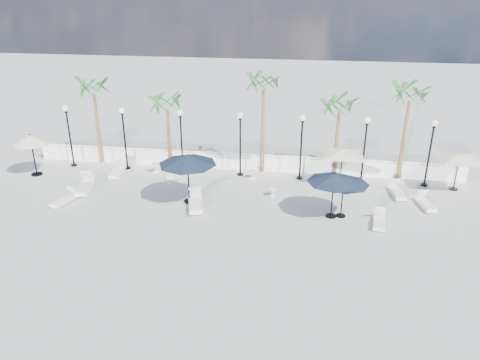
# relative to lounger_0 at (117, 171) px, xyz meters

# --- Properties ---
(ground) EXTENTS (100.00, 100.00, 0.00)m
(ground) POSITION_rel_lounger_0_xyz_m (7.26, -5.51, -0.24)
(ground) COLOR #A5A59F
(ground) RESTS_ON ground
(balustrade) EXTENTS (26.00, 0.30, 1.01)m
(balustrade) POSITION_rel_lounger_0_xyz_m (7.26, 1.99, 0.22)
(balustrade) COLOR white
(balustrade) RESTS_ON ground
(lamppost_0) EXTENTS (0.36, 0.36, 3.84)m
(lamppost_0) POSITION_rel_lounger_0_xyz_m (-3.24, 0.99, 2.25)
(lamppost_0) COLOR black
(lamppost_0) RESTS_ON ground
(lamppost_1) EXTENTS (0.36, 0.36, 3.84)m
(lamppost_1) POSITION_rel_lounger_0_xyz_m (0.26, 0.99, 2.25)
(lamppost_1) COLOR black
(lamppost_1) RESTS_ON ground
(lamppost_2) EXTENTS (0.36, 0.36, 3.84)m
(lamppost_2) POSITION_rel_lounger_0_xyz_m (3.76, 0.99, 2.25)
(lamppost_2) COLOR black
(lamppost_2) RESTS_ON ground
(lamppost_3) EXTENTS (0.36, 0.36, 3.84)m
(lamppost_3) POSITION_rel_lounger_0_xyz_m (7.26, 0.99, 2.25)
(lamppost_3) COLOR black
(lamppost_3) RESTS_ON ground
(lamppost_4) EXTENTS (0.36, 0.36, 3.84)m
(lamppost_4) POSITION_rel_lounger_0_xyz_m (10.76, 0.99, 2.25)
(lamppost_4) COLOR black
(lamppost_4) RESTS_ON ground
(lamppost_5) EXTENTS (0.36, 0.36, 3.84)m
(lamppost_5) POSITION_rel_lounger_0_xyz_m (14.26, 0.99, 2.25)
(lamppost_5) COLOR black
(lamppost_5) RESTS_ON ground
(lamppost_6) EXTENTS (0.36, 0.36, 3.84)m
(lamppost_6) POSITION_rel_lounger_0_xyz_m (17.76, 0.99, 2.25)
(lamppost_6) COLOR black
(lamppost_6) RESTS_ON ground
(palm_0) EXTENTS (2.60, 2.60, 5.50)m
(palm_0) POSITION_rel_lounger_0_xyz_m (-1.74, 1.79, 4.29)
(palm_0) COLOR brown
(palm_0) RESTS_ON ground
(palm_1) EXTENTS (2.60, 2.60, 4.70)m
(palm_1) POSITION_rel_lounger_0_xyz_m (2.76, 1.79, 3.51)
(palm_1) COLOR brown
(palm_1) RESTS_ON ground
(palm_2) EXTENTS (2.60, 2.60, 6.10)m
(palm_2) POSITION_rel_lounger_0_xyz_m (8.46, 1.79, 4.87)
(palm_2) COLOR brown
(palm_2) RESTS_ON ground
(palm_3) EXTENTS (2.60, 2.60, 4.90)m
(palm_3) POSITION_rel_lounger_0_xyz_m (12.76, 1.79, 3.71)
(palm_3) COLOR brown
(palm_3) RESTS_ON ground
(palm_4) EXTENTS (2.60, 2.60, 5.70)m
(palm_4) POSITION_rel_lounger_0_xyz_m (16.46, 1.79, 4.48)
(palm_4) COLOR brown
(palm_4) RESTS_ON ground
(lounger_0) EXTENTS (0.88, 2.00, 0.73)m
(lounger_0) POSITION_rel_lounger_0_xyz_m (0.00, 0.00, 0.00)
(lounger_0) COLOR silver
(lounger_0) RESTS_ON ground
(lounger_1) EXTENTS (0.98, 1.76, 0.63)m
(lounger_1) POSITION_rel_lounger_0_xyz_m (-1.23, -4.08, -0.03)
(lounger_1) COLOR silver
(lounger_1) RESTS_ON ground
(lounger_2) EXTENTS (1.11, 2.21, 0.79)m
(lounger_2) POSITION_rel_lounger_0_xyz_m (-0.88, -2.45, 0.02)
(lounger_2) COLOR silver
(lounger_2) RESTS_ON ground
(lounger_3) EXTENTS (1.18, 2.18, 0.78)m
(lounger_3) POSITION_rel_lounger_0_xyz_m (5.62, -3.56, 0.02)
(lounger_3) COLOR silver
(lounger_3) RESTS_ON ground
(lounger_4) EXTENTS (0.94, 2.01, 0.73)m
(lounger_4) POSITION_rel_lounger_0_xyz_m (3.62, 0.39, 0.00)
(lounger_4) COLOR silver
(lounger_4) RESTS_ON ground
(lounger_5) EXTENTS (0.75, 1.70, 0.62)m
(lounger_5) POSITION_rel_lounger_0_xyz_m (14.66, -4.08, -0.04)
(lounger_5) COLOR silver
(lounger_5) RESTS_ON ground
(lounger_6) EXTENTS (0.77, 1.81, 0.66)m
(lounger_6) POSITION_rel_lounger_0_xyz_m (16.04, -0.58, -0.02)
(lounger_6) COLOR silver
(lounger_6) RESTS_ON ground
(lounger_7) EXTENTS (0.85, 1.74, 0.63)m
(lounger_7) POSITION_rel_lounger_0_xyz_m (17.25, -1.82, -0.03)
(lounger_7) COLOR silver
(lounger_7) RESTS_ON ground
(side_table_0) EXTENTS (0.56, 0.56, 0.54)m
(side_table_0) POSITION_rel_lounger_0_xyz_m (2.17, 0.69, 0.08)
(side_table_0) COLOR silver
(side_table_0) RESTS_ON ground
(side_table_1) EXTENTS (0.49, 0.49, 0.48)m
(side_table_1) POSITION_rel_lounger_0_xyz_m (8.07, 0.63, 0.04)
(side_table_1) COLOR silver
(side_table_1) RESTS_ON ground
(side_table_2) EXTENTS (0.44, 0.44, 0.43)m
(side_table_2) POSITION_rel_lounger_0_xyz_m (9.42, -1.61, 0.02)
(side_table_2) COLOR silver
(side_table_2) RESTS_ON ground
(parasol_navy_left) EXTENTS (3.01, 3.01, 2.65)m
(parasol_navy_left) POSITION_rel_lounger_0_xyz_m (5.15, -2.96, 2.09)
(parasol_navy_left) COLOR black
(parasol_navy_left) RESTS_ON ground
(parasol_navy_mid) EXTENTS (2.46, 2.46, 2.20)m
(parasol_navy_mid) POSITION_rel_lounger_0_xyz_m (12.91, -3.46, 1.69)
(parasol_navy_mid) COLOR black
(parasol_navy_mid) RESTS_ON ground
(parasol_navy_right) EXTENTS (2.60, 2.60, 2.33)m
(parasol_navy_right) POSITION_rel_lounger_0_xyz_m (12.43, -3.58, 1.81)
(parasol_navy_right) COLOR black
(parasol_navy_right) RESTS_ON ground
(parasol_cream_sq_a) EXTENTS (4.47, 4.47, 2.20)m
(parasol_cream_sq_a) POSITION_rel_lounger_0_xyz_m (13.08, 0.69, 1.79)
(parasol_cream_sq_a) COLOR black
(parasol_cream_sq_a) RESTS_ON ground
(parasol_cream_sq_b) EXTENTS (4.54, 4.54, 2.28)m
(parasol_cream_sq_b) POSITION_rel_lounger_0_xyz_m (19.26, 0.69, 1.86)
(parasol_cream_sq_b) COLOR black
(parasol_cream_sq_b) RESTS_ON ground
(parasol_cream_small) EXTENTS (2.07, 2.07, 2.54)m
(parasol_cream_small) POSITION_rel_lounger_0_xyz_m (-4.74, -0.71, 1.93)
(parasol_cream_small) COLOR black
(parasol_cream_small) RESTS_ON ground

